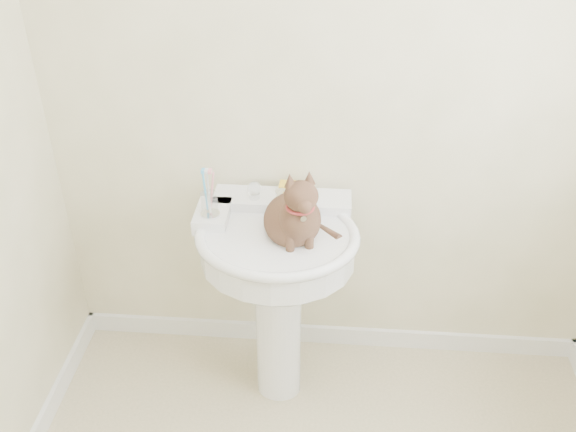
# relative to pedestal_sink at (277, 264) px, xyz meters

# --- Properties ---
(wall_back) EXTENTS (2.20, 0.00, 2.50)m
(wall_back) POSITION_rel_pedestal_sink_xyz_m (0.19, 0.29, 0.60)
(wall_back) COLOR beige
(wall_back) RESTS_ON ground
(baseboard_back) EXTENTS (2.20, 0.02, 0.09)m
(baseboard_back) POSITION_rel_pedestal_sink_xyz_m (0.19, 0.28, -0.61)
(baseboard_back) COLOR white
(baseboard_back) RESTS_ON floor
(pedestal_sink) EXTENTS (0.60, 0.59, 0.83)m
(pedestal_sink) POSITION_rel_pedestal_sink_xyz_m (0.00, 0.00, 0.00)
(pedestal_sink) COLOR white
(pedestal_sink) RESTS_ON floor
(faucet) EXTENTS (0.28, 0.12, 0.14)m
(faucet) POSITION_rel_pedestal_sink_xyz_m (0.00, 0.15, 0.22)
(faucet) COLOR silver
(faucet) RESTS_ON pedestal_sink
(soap_bar) EXTENTS (0.09, 0.06, 0.03)m
(soap_bar) POSITION_rel_pedestal_sink_xyz_m (0.03, 0.23, 0.19)
(soap_bar) COLOR gold
(soap_bar) RESTS_ON pedestal_sink
(toothbrush_cup) EXTENTS (0.07, 0.07, 0.18)m
(toothbrush_cup) POSITION_rel_pedestal_sink_xyz_m (-0.24, 0.04, 0.23)
(toothbrush_cup) COLOR silver
(toothbrush_cup) RESTS_ON pedestal_sink
(cat) EXTENTS (0.22, 0.28, 0.41)m
(cat) POSITION_rel_pedestal_sink_xyz_m (0.06, -0.02, 0.22)
(cat) COLOR brown
(cat) RESTS_ON pedestal_sink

